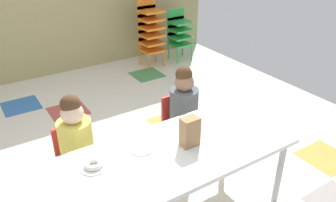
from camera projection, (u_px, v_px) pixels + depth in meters
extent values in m
cube|color=silver|center=(116.00, 173.00, 3.12)|extent=(5.73, 5.25, 0.02)
cube|color=#336BB2|center=(21.00, 106.00, 4.24)|extent=(0.43, 0.43, 0.00)
cube|color=#B24C47|center=(68.00, 111.00, 4.12)|extent=(0.43, 0.43, 0.00)
cube|color=silver|center=(257.00, 118.00, 3.98)|extent=(0.43, 0.43, 0.00)
cube|color=silver|center=(158.00, 156.00, 3.34)|extent=(0.43, 0.43, 0.00)
cube|color=#478C51|center=(147.00, 75.00, 5.11)|extent=(0.43, 0.43, 0.00)
cube|color=orange|center=(171.00, 123.00, 3.89)|extent=(0.43, 0.43, 0.00)
cube|color=orange|center=(325.00, 157.00, 3.31)|extent=(0.43, 0.43, 0.00)
cube|color=white|center=(172.00, 154.00, 2.38)|extent=(1.76, 0.76, 0.04)
cylinder|color=#B2B2B7|center=(279.00, 173.00, 2.67)|extent=(0.05, 0.05, 0.58)
cylinder|color=#B2B2B7|center=(225.00, 135.00, 3.14)|extent=(0.05, 0.05, 0.58)
cube|color=red|center=(80.00, 166.00, 2.73)|extent=(0.32, 0.30, 0.03)
cube|color=red|center=(71.00, 141.00, 2.77)|extent=(0.29, 0.02, 0.30)
cylinder|color=#D8C64C|center=(76.00, 143.00, 2.63)|extent=(0.29, 0.29, 0.38)
sphere|color=beige|center=(72.00, 113.00, 2.51)|extent=(0.17, 0.17, 0.17)
sphere|color=#472D19|center=(70.00, 104.00, 2.48)|extent=(0.15, 0.15, 0.15)
cylinder|color=red|center=(71.00, 196.00, 2.63)|extent=(0.02, 0.02, 0.28)
cylinder|color=red|center=(104.00, 183.00, 2.77)|extent=(0.02, 0.02, 0.28)
cylinder|color=red|center=(60.00, 177.00, 2.83)|extent=(0.02, 0.02, 0.28)
cylinder|color=red|center=(92.00, 166.00, 2.96)|extent=(0.02, 0.02, 0.28)
cube|color=red|center=(183.00, 129.00, 3.21)|extent=(0.32, 0.30, 0.03)
cube|color=red|center=(175.00, 108.00, 3.25)|extent=(0.29, 0.02, 0.30)
cylinder|color=#4C5156|center=(184.00, 108.00, 3.11)|extent=(0.27, 0.27, 0.38)
sphere|color=#8C664C|center=(184.00, 82.00, 2.99)|extent=(0.17, 0.17, 0.17)
sphere|color=#472D19|center=(184.00, 75.00, 2.97)|extent=(0.15, 0.15, 0.15)
cylinder|color=red|center=(179.00, 154.00, 3.12)|extent=(0.02, 0.02, 0.28)
cylinder|color=red|center=(203.00, 144.00, 3.25)|extent=(0.02, 0.02, 0.28)
cylinder|color=red|center=(164.00, 140.00, 3.31)|extent=(0.02, 0.02, 0.28)
cylinder|color=red|center=(187.00, 132.00, 3.45)|extent=(0.02, 0.02, 0.28)
cube|color=orange|center=(152.00, 50.00, 5.30)|extent=(0.32, 0.30, 0.03)
cube|color=orange|center=(147.00, 42.00, 5.36)|extent=(0.30, 0.02, 0.18)
cube|color=orange|center=(152.00, 43.00, 5.25)|extent=(0.32, 0.30, 0.03)
cube|color=orange|center=(147.00, 35.00, 5.31)|extent=(0.30, 0.02, 0.18)
cube|color=orange|center=(152.00, 35.00, 5.19)|extent=(0.32, 0.30, 0.03)
cube|color=orange|center=(147.00, 27.00, 5.25)|extent=(0.30, 0.02, 0.18)
cube|color=orange|center=(152.00, 27.00, 5.14)|extent=(0.32, 0.30, 0.03)
cube|color=orange|center=(147.00, 19.00, 5.20)|extent=(0.30, 0.02, 0.18)
cube|color=orange|center=(151.00, 19.00, 5.08)|extent=(0.32, 0.30, 0.03)
cube|color=orange|center=(147.00, 11.00, 5.14)|extent=(0.30, 0.02, 0.18)
cube|color=orange|center=(151.00, 11.00, 5.02)|extent=(0.32, 0.30, 0.03)
cube|color=orange|center=(146.00, 3.00, 5.09)|extent=(0.30, 0.02, 0.18)
cylinder|color=orange|center=(149.00, 62.00, 5.20)|extent=(0.02, 0.02, 0.26)
cylinder|color=orange|center=(164.00, 59.00, 5.33)|extent=(0.02, 0.02, 0.26)
cylinder|color=orange|center=(140.00, 57.00, 5.39)|extent=(0.02, 0.02, 0.26)
cylinder|color=orange|center=(156.00, 54.00, 5.53)|extent=(0.02, 0.02, 0.26)
cube|color=green|center=(180.00, 44.00, 5.56)|extent=(0.32, 0.30, 0.03)
cube|color=green|center=(176.00, 37.00, 5.62)|extent=(0.30, 0.02, 0.18)
cube|color=green|center=(180.00, 37.00, 5.50)|extent=(0.32, 0.30, 0.03)
cube|color=green|center=(176.00, 29.00, 5.56)|extent=(0.30, 0.02, 0.18)
cube|color=green|center=(181.00, 30.00, 5.45)|extent=(0.32, 0.30, 0.03)
cube|color=green|center=(176.00, 22.00, 5.51)|extent=(0.30, 0.02, 0.18)
cube|color=green|center=(181.00, 22.00, 5.39)|extent=(0.32, 0.30, 0.03)
cube|color=green|center=(176.00, 15.00, 5.45)|extent=(0.30, 0.02, 0.18)
cylinder|color=green|center=(178.00, 56.00, 5.45)|extent=(0.02, 0.02, 0.26)
cylinder|color=green|center=(192.00, 52.00, 5.59)|extent=(0.02, 0.02, 0.26)
cylinder|color=green|center=(169.00, 51.00, 5.65)|extent=(0.02, 0.02, 0.26)
cylinder|color=green|center=(183.00, 48.00, 5.78)|extent=(0.02, 0.02, 0.26)
cube|color=#9E754C|center=(190.00, 132.00, 2.39)|extent=(0.13, 0.09, 0.22)
cylinder|color=white|center=(94.00, 167.00, 2.22)|extent=(0.18, 0.18, 0.01)
cylinder|color=white|center=(142.00, 148.00, 2.40)|extent=(0.18, 0.18, 0.01)
torus|color=white|center=(93.00, 164.00, 2.21)|extent=(0.12, 0.12, 0.03)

